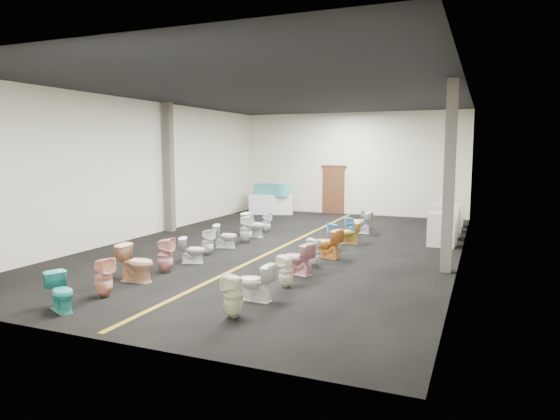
# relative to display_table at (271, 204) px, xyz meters

# --- Properties ---
(floor) EXTENTS (16.00, 16.00, 0.00)m
(floor) POSITION_rel_display_table_xyz_m (3.36, -6.79, -0.43)
(floor) COLOR black
(floor) RESTS_ON ground
(ceiling) EXTENTS (16.00, 16.00, 0.00)m
(ceiling) POSITION_rel_display_table_xyz_m (3.36, -6.79, 4.07)
(ceiling) COLOR black
(ceiling) RESTS_ON ground
(wall_back) EXTENTS (10.00, 0.00, 10.00)m
(wall_back) POSITION_rel_display_table_xyz_m (3.36, 1.21, 1.82)
(wall_back) COLOR beige
(wall_back) RESTS_ON ground
(wall_front) EXTENTS (10.00, 0.00, 10.00)m
(wall_front) POSITION_rel_display_table_xyz_m (3.36, -14.79, 1.82)
(wall_front) COLOR beige
(wall_front) RESTS_ON ground
(wall_left) EXTENTS (0.00, 16.00, 16.00)m
(wall_left) POSITION_rel_display_table_xyz_m (-1.64, -6.79, 1.82)
(wall_left) COLOR beige
(wall_left) RESTS_ON ground
(wall_right) EXTENTS (0.00, 16.00, 16.00)m
(wall_right) POSITION_rel_display_table_xyz_m (8.36, -6.79, 1.82)
(wall_right) COLOR beige
(wall_right) RESTS_ON ground
(aisle_stripe) EXTENTS (0.12, 15.60, 0.01)m
(aisle_stripe) POSITION_rel_display_table_xyz_m (3.36, -6.79, -0.43)
(aisle_stripe) COLOR #936915
(aisle_stripe) RESTS_ON floor
(back_door) EXTENTS (1.00, 0.10, 2.10)m
(back_door) POSITION_rel_display_table_xyz_m (2.56, 1.15, 0.62)
(back_door) COLOR #562D19
(back_door) RESTS_ON floor
(door_frame) EXTENTS (1.15, 0.08, 0.10)m
(door_frame) POSITION_rel_display_table_xyz_m (2.56, 1.16, 1.69)
(door_frame) COLOR #331C11
(door_frame) RESTS_ON back_door
(column_left) EXTENTS (0.25, 0.25, 4.50)m
(column_left) POSITION_rel_display_table_xyz_m (-1.39, -5.79, 1.82)
(column_left) COLOR #59544C
(column_left) RESTS_ON floor
(column_right) EXTENTS (0.25, 0.25, 4.50)m
(column_right) POSITION_rel_display_table_xyz_m (8.11, -8.29, 1.82)
(column_right) COLOR #59544C
(column_right) RESTS_ON floor
(display_table) EXTENTS (2.14, 1.54, 0.86)m
(display_table) POSITION_rel_display_table_xyz_m (0.00, 0.00, 0.00)
(display_table) COLOR white
(display_table) RESTS_ON floor
(bathtub) EXTENTS (1.83, 0.91, 0.55)m
(bathtub) POSITION_rel_display_table_xyz_m (-0.00, 0.00, 0.64)
(bathtub) COLOR #3CAAAE
(bathtub) RESTS_ON display_table
(appliance_crate_a) EXTENTS (0.82, 0.82, 1.00)m
(appliance_crate_a) POSITION_rel_display_table_xyz_m (7.76, -4.97, 0.07)
(appliance_crate_a) COLOR beige
(appliance_crate_a) RESTS_ON floor
(appliance_crate_b) EXTENTS (0.87, 0.87, 1.12)m
(appliance_crate_b) POSITION_rel_display_table_xyz_m (7.76, -3.50, 0.13)
(appliance_crate_b) COLOR silver
(appliance_crate_b) RESTS_ON floor
(appliance_crate_c) EXTENTS (0.87, 0.87, 0.82)m
(appliance_crate_c) POSITION_rel_display_table_xyz_m (7.76, -2.08, -0.02)
(appliance_crate_c) COLOR silver
(appliance_crate_c) RESTS_ON floor
(appliance_crate_d) EXTENTS (0.88, 0.88, 1.10)m
(appliance_crate_d) POSITION_rel_display_table_xyz_m (7.76, -0.82, 0.12)
(appliance_crate_d) COLOR silver
(appliance_crate_d) RESTS_ON floor
(toilet_left_0) EXTENTS (0.79, 0.64, 0.70)m
(toilet_left_0) POSITION_rel_display_table_xyz_m (1.92, -13.97, -0.08)
(toilet_left_0) COLOR teal
(toilet_left_0) RESTS_ON floor
(toilet_left_1) EXTENTS (0.41, 0.40, 0.79)m
(toilet_left_1) POSITION_rel_display_table_xyz_m (2.01, -12.99, -0.03)
(toilet_left_1) COLOR #EFA289
(toilet_left_1) RESTS_ON floor
(toilet_left_2) EXTENTS (0.84, 0.51, 0.83)m
(toilet_left_2) POSITION_rel_display_table_xyz_m (1.88, -11.82, -0.01)
(toilet_left_2) COLOR #DEA67D
(toilet_left_2) RESTS_ON floor
(toilet_left_3) EXTENTS (0.43, 0.42, 0.83)m
(toilet_left_3) POSITION_rel_display_table_xyz_m (1.98, -10.90, -0.01)
(toilet_left_3) COLOR pink
(toilet_left_3) RESTS_ON floor
(toilet_left_4) EXTENTS (0.73, 0.55, 0.66)m
(toilet_left_4) POSITION_rel_display_table_xyz_m (2.03, -9.79, -0.10)
(toilet_left_4) COLOR silver
(toilet_left_4) RESTS_ON floor
(toilet_left_5) EXTENTS (0.40, 0.40, 0.72)m
(toilet_left_5) POSITION_rel_display_table_xyz_m (1.89, -8.79, -0.07)
(toilet_left_5) COLOR silver
(toilet_left_5) RESTS_ON floor
(toilet_left_6) EXTENTS (0.77, 0.57, 0.69)m
(toilet_left_6) POSITION_rel_display_table_xyz_m (1.86, -7.72, -0.08)
(toilet_left_6) COLOR silver
(toilet_left_6) RESTS_ON floor
(toilet_left_7) EXTENTS (0.41, 0.40, 0.86)m
(toilet_left_7) POSITION_rel_display_table_xyz_m (2.06, -6.77, -0.00)
(toilet_left_7) COLOR silver
(toilet_left_7) RESTS_ON floor
(toilet_left_8) EXTENTS (0.81, 0.51, 0.79)m
(toilet_left_8) POSITION_rel_display_table_xyz_m (1.84, -5.73, -0.03)
(toilet_left_8) COLOR white
(toilet_left_8) RESTS_ON floor
(toilet_left_9) EXTENTS (0.33, 0.32, 0.68)m
(toilet_left_9) POSITION_rel_display_table_xyz_m (1.83, -4.68, -0.09)
(toilet_left_9) COLOR white
(toilet_left_9) RESTS_ON floor
(toilet_right_0) EXTENTS (0.36, 0.35, 0.76)m
(toilet_right_0) POSITION_rel_display_table_xyz_m (4.95, -13.10, -0.05)
(toilet_right_0) COLOR beige
(toilet_right_0) RESTS_ON floor
(toilet_right_1) EXTENTS (0.75, 0.47, 0.74)m
(toilet_right_1) POSITION_rel_display_table_xyz_m (4.90, -12.09, -0.06)
(toilet_right_1) COLOR white
(toilet_right_1) RESTS_ON floor
(toilet_right_2) EXTENTS (0.40, 0.39, 0.68)m
(toilet_right_2) POSITION_rel_display_table_xyz_m (5.08, -10.98, -0.09)
(toilet_right_2) COLOR #F2ECCA
(toilet_right_2) RESTS_ON floor
(toilet_right_3) EXTENTS (0.84, 0.63, 0.76)m
(toilet_right_3) POSITION_rel_display_table_xyz_m (4.94, -9.87, -0.05)
(toilet_right_3) COLOR pink
(toilet_right_3) RESTS_ON floor
(toilet_right_4) EXTENTS (0.35, 0.34, 0.71)m
(toilet_right_4) POSITION_rel_display_table_xyz_m (5.05, -8.97, -0.08)
(toilet_right_4) COLOR silver
(toilet_right_4) RESTS_ON floor
(toilet_right_5) EXTENTS (0.87, 0.64, 0.80)m
(toilet_right_5) POSITION_rel_display_table_xyz_m (5.05, -7.90, -0.03)
(toilet_right_5) COLOR orange
(toilet_right_5) RESTS_ON floor
(toilet_right_6) EXTENTS (0.47, 0.47, 0.78)m
(toilet_right_6) POSITION_rel_display_table_xyz_m (4.89, -6.76, -0.04)
(toilet_right_6) COLOR #71A9DE
(toilet_right_6) RESTS_ON floor
(toilet_right_7) EXTENTS (0.73, 0.50, 0.69)m
(toilet_right_7) POSITION_rel_display_table_xyz_m (5.08, -5.73, -0.09)
(toilet_right_7) COLOR gold
(toilet_right_7) RESTS_ON floor
(toilet_right_8) EXTENTS (0.43, 0.42, 0.71)m
(toilet_right_8) POSITION_rel_display_table_xyz_m (4.87, -4.78, -0.07)
(toilet_right_8) COLOR #6BADD8
(toilet_right_8) RESTS_ON floor
(toilet_right_9) EXTENTS (0.80, 0.52, 0.76)m
(toilet_right_9) POSITION_rel_display_table_xyz_m (4.96, -3.67, -0.05)
(toilet_right_9) COLOR white
(toilet_right_9) RESTS_ON floor
(toilet_right_10) EXTENTS (0.34, 0.34, 0.70)m
(toilet_right_10) POSITION_rel_display_table_xyz_m (4.92, -2.66, -0.08)
(toilet_right_10) COLOR beige
(toilet_right_10) RESTS_ON floor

